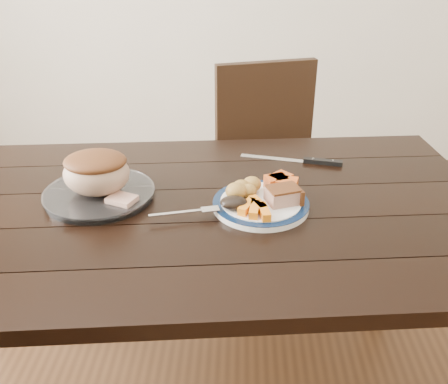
{
  "coord_description": "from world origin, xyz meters",
  "views": [
    {
      "loc": [
        0.12,
        -1.15,
        1.4
      ],
      "look_at": [
        0.08,
        -0.02,
        0.8
      ],
      "focal_mm": 40.0,
      "sensor_mm": 36.0,
      "label": 1
    }
  ],
  "objects_px": {
    "serving_platter": "(100,195)",
    "roast_joint": "(97,174)",
    "pork_slice": "(283,196)",
    "carving_knife": "(310,161)",
    "dining_table": "(195,234)",
    "dinner_plate": "(261,205)",
    "chair_far": "(272,166)",
    "fork": "(190,212)"
  },
  "relations": [
    {
      "from": "fork",
      "to": "roast_joint",
      "type": "bearing_deg",
      "value": 144.27
    },
    {
      "from": "chair_far",
      "to": "fork",
      "type": "xyz_separation_m",
      "value": [
        -0.26,
        -0.81,
        0.25
      ]
    },
    {
      "from": "dining_table",
      "to": "carving_knife",
      "type": "distance_m",
      "value": 0.45
    },
    {
      "from": "chair_far",
      "to": "roast_joint",
      "type": "height_order",
      "value": "chair_far"
    },
    {
      "from": "serving_platter",
      "to": "carving_knife",
      "type": "bearing_deg",
      "value": 22.73
    },
    {
      "from": "chair_far",
      "to": "serving_platter",
      "type": "relative_size",
      "value": 3.21
    },
    {
      "from": "dining_table",
      "to": "serving_platter",
      "type": "bearing_deg",
      "value": 173.76
    },
    {
      "from": "fork",
      "to": "carving_knife",
      "type": "relative_size",
      "value": 0.56
    },
    {
      "from": "dining_table",
      "to": "chair_far",
      "type": "height_order",
      "value": "chair_far"
    },
    {
      "from": "dinner_plate",
      "to": "roast_joint",
      "type": "relative_size",
      "value": 1.44
    },
    {
      "from": "pork_slice",
      "to": "carving_knife",
      "type": "height_order",
      "value": "pork_slice"
    },
    {
      "from": "carving_knife",
      "to": "pork_slice",
      "type": "bearing_deg",
      "value": -98.05
    },
    {
      "from": "dinner_plate",
      "to": "serving_platter",
      "type": "bearing_deg",
      "value": 175.24
    },
    {
      "from": "dining_table",
      "to": "dinner_plate",
      "type": "xyz_separation_m",
      "value": [
        0.18,
        -0.01,
        0.1
      ]
    },
    {
      "from": "serving_platter",
      "to": "fork",
      "type": "relative_size",
      "value": 1.64
    },
    {
      "from": "serving_platter",
      "to": "pork_slice",
      "type": "xyz_separation_m",
      "value": [
        0.49,
        -0.04,
        0.03
      ]
    },
    {
      "from": "pork_slice",
      "to": "roast_joint",
      "type": "height_order",
      "value": "roast_joint"
    },
    {
      "from": "serving_platter",
      "to": "roast_joint",
      "type": "height_order",
      "value": "roast_joint"
    },
    {
      "from": "chair_far",
      "to": "carving_knife",
      "type": "relative_size",
      "value": 2.93
    },
    {
      "from": "dinner_plate",
      "to": "serving_platter",
      "type": "height_order",
      "value": "serving_platter"
    },
    {
      "from": "chair_far",
      "to": "carving_knife",
      "type": "xyz_separation_m",
      "value": [
        0.09,
        -0.46,
        0.23
      ]
    },
    {
      "from": "dinner_plate",
      "to": "chair_far",
      "type": "bearing_deg",
      "value": 84.1
    },
    {
      "from": "chair_far",
      "to": "dinner_plate",
      "type": "distance_m",
      "value": 0.78
    },
    {
      "from": "chair_far",
      "to": "roast_joint",
      "type": "relative_size",
      "value": 5.3
    },
    {
      "from": "roast_joint",
      "to": "pork_slice",
      "type": "bearing_deg",
      "value": -4.76
    },
    {
      "from": "carving_knife",
      "to": "serving_platter",
      "type": "bearing_deg",
      "value": -145.27
    },
    {
      "from": "chair_far",
      "to": "fork",
      "type": "bearing_deg",
      "value": 55.75
    },
    {
      "from": "chair_far",
      "to": "fork",
      "type": "distance_m",
      "value": 0.88
    },
    {
      "from": "roast_joint",
      "to": "carving_knife",
      "type": "xyz_separation_m",
      "value": [
        0.6,
        0.25,
        -0.07
      ]
    },
    {
      "from": "pork_slice",
      "to": "dinner_plate",
      "type": "bearing_deg",
      "value": 175.24
    },
    {
      "from": "dining_table",
      "to": "roast_joint",
      "type": "xyz_separation_m",
      "value": [
        -0.26,
        0.03,
        0.17
      ]
    },
    {
      "from": "fork",
      "to": "chair_far",
      "type": "bearing_deg",
      "value": 58.17
    },
    {
      "from": "serving_platter",
      "to": "roast_joint",
      "type": "bearing_deg",
      "value": 0.0
    },
    {
      "from": "chair_far",
      "to": "pork_slice",
      "type": "relative_size",
      "value": 11.46
    },
    {
      "from": "carving_knife",
      "to": "dining_table",
      "type": "bearing_deg",
      "value": -128.5
    },
    {
      "from": "roast_joint",
      "to": "dinner_plate",
      "type": "bearing_deg",
      "value": -4.76
    },
    {
      "from": "chair_far",
      "to": "dinner_plate",
      "type": "height_order",
      "value": "chair_far"
    },
    {
      "from": "serving_platter",
      "to": "carving_knife",
      "type": "relative_size",
      "value": 0.91
    },
    {
      "from": "dinner_plate",
      "to": "roast_joint",
      "type": "distance_m",
      "value": 0.44
    },
    {
      "from": "dinner_plate",
      "to": "fork",
      "type": "bearing_deg",
      "value": -160.26
    },
    {
      "from": "serving_platter",
      "to": "pork_slice",
      "type": "distance_m",
      "value": 0.49
    },
    {
      "from": "dinner_plate",
      "to": "roast_joint",
      "type": "xyz_separation_m",
      "value": [
        -0.44,
        0.04,
        0.07
      ]
    }
  ]
}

